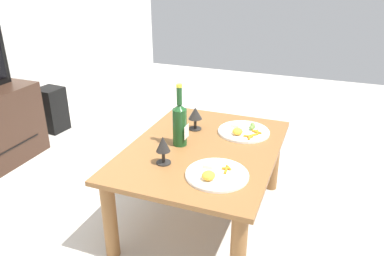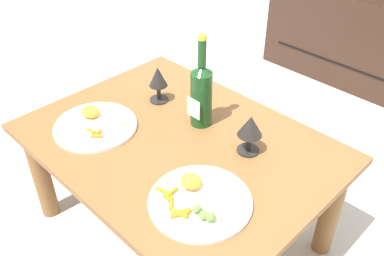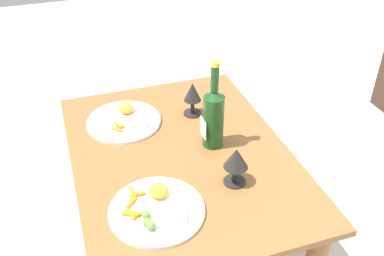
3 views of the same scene
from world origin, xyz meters
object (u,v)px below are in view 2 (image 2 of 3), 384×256
object	(u,v)px
dinner_plate_left	(96,125)
dining_table	(178,158)
wine_bottle	(201,92)
dinner_plate_right	(200,200)
tv_stand	(360,36)
goblet_left	(158,79)
goblet_right	(250,128)

from	to	relation	value
dinner_plate_left	dining_table	bearing A→B (deg)	30.50
dining_table	wine_bottle	size ratio (longest dim) A/B	3.04
dinner_plate_left	dinner_plate_right	xyz separation A→B (m)	(0.51, -0.00, 0.00)
tv_stand	dinner_plate_right	distance (m)	1.85
goblet_left	wine_bottle	bearing A→B (deg)	1.32
tv_stand	goblet_left	size ratio (longest dim) A/B	7.50
goblet_right	dinner_plate_left	bearing A→B (deg)	-149.24
tv_stand	dinner_plate_right	world-z (taller)	tv_stand
tv_stand	dinner_plate_left	size ratio (longest dim) A/B	3.68
goblet_right	dining_table	bearing A→B (deg)	-148.92
tv_stand	wine_bottle	xyz separation A→B (m)	(0.12, -1.52, 0.31)
wine_bottle	goblet_left	distance (m)	0.22
dining_table	goblet_right	world-z (taller)	goblet_right
goblet_left	goblet_right	xyz separation A→B (m)	(0.44, 0.00, -0.00)
dining_table	tv_stand	world-z (taller)	tv_stand
wine_bottle	dinner_plate_left	world-z (taller)	wine_bottle
tv_stand	goblet_left	bearing A→B (deg)	-93.82
wine_bottle	dinner_plate_right	distance (m)	0.41
tv_stand	dinner_plate_right	xyz separation A→B (m)	(0.39, -1.80, 0.19)
dining_table	goblet_left	size ratio (longest dim) A/B	7.17
goblet_left	dining_table	bearing A→B (deg)	-27.73
goblet_left	tv_stand	bearing A→B (deg)	86.18
wine_bottle	goblet_right	world-z (taller)	wine_bottle
dinner_plate_right	goblet_right	bearing A→B (deg)	100.16
wine_bottle	dinner_plate_right	xyz separation A→B (m)	(0.27, -0.28, -0.12)
goblet_right	goblet_left	bearing A→B (deg)	180.00
goblet_left	dinner_plate_left	world-z (taller)	goblet_left
goblet_left	dinner_plate_left	distance (m)	0.29
dining_table	goblet_right	distance (m)	0.29
wine_bottle	dinner_plate_left	bearing A→B (deg)	-130.96
goblet_right	dinner_plate_right	world-z (taller)	goblet_right
tv_stand	wine_bottle	world-z (taller)	wine_bottle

